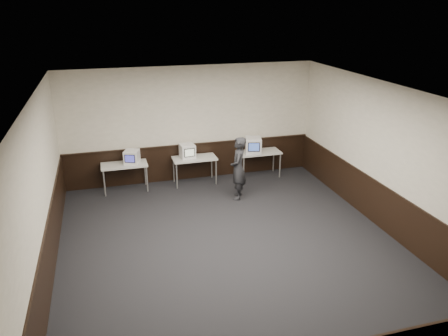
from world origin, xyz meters
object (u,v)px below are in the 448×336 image
at_px(emac_center, 187,151).
at_px(emac_right, 253,145).
at_px(desk_left, 124,167).
at_px(desk_center, 195,160).
at_px(desk_right, 259,154).
at_px(person, 238,168).
at_px(emac_left, 132,157).

height_order(emac_center, emac_right, emac_right).
relative_size(desk_left, emac_right, 2.14).
relative_size(desk_center, emac_center, 2.70).
bearing_deg(desk_right, person, -129.04).
height_order(desk_right, emac_center, emac_center).
bearing_deg(emac_center, emac_left, 176.92).
xyz_separation_m(desk_center, emac_center, (-0.18, 0.04, 0.27)).
height_order(desk_center, person, person).
bearing_deg(desk_right, desk_left, 180.00).
bearing_deg(emac_center, desk_center, -16.07).
bearing_deg(emac_right, emac_left, -166.14).
height_order(emac_right, person, person).
relative_size(emac_left, emac_right, 0.86).
height_order(desk_left, desk_center, same).
height_order(desk_left, emac_left, emac_left).
height_order(desk_center, emac_center, emac_center).
distance_m(emac_left, emac_center, 1.50).
relative_size(desk_right, emac_left, 2.48).
bearing_deg(emac_left, desk_center, 19.91).
bearing_deg(emac_right, desk_right, 26.23).
distance_m(emac_left, emac_right, 3.38).
bearing_deg(emac_right, person, -109.41).
bearing_deg(desk_center, desk_left, 180.00).
bearing_deg(person, emac_left, -95.49).
height_order(desk_right, emac_right, emac_right).
distance_m(desk_left, person, 3.05).
bearing_deg(emac_center, desk_right, -5.74).
height_order(desk_right, emac_left, emac_left).
bearing_deg(person, desk_right, 162.04).
bearing_deg(desk_right, desk_center, 180.00).
relative_size(desk_center, person, 0.73).
distance_m(desk_center, person, 1.55).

